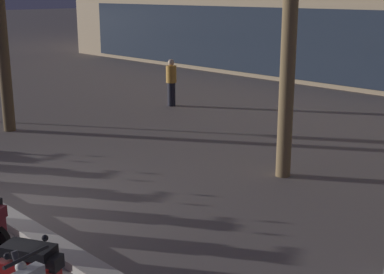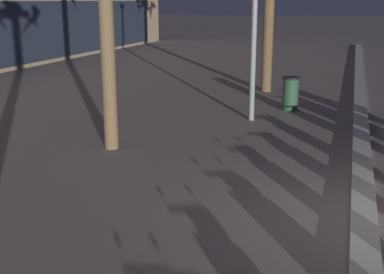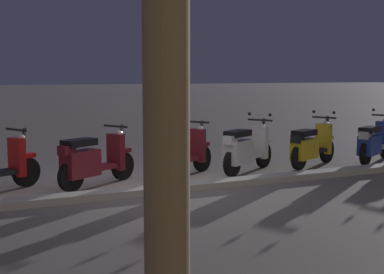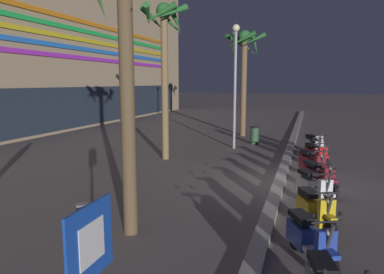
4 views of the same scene
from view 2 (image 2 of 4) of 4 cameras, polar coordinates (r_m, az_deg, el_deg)
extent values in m
plane|color=slate|center=(7.60, 19.83, -9.14)|extent=(200.00, 200.00, 0.00)
cube|color=#BCB7AD|center=(7.57, 18.99, -8.66)|extent=(60.00, 0.36, 0.12)
cylinder|color=brown|center=(17.23, 8.81, 15.12)|extent=(0.35, 0.35, 6.05)
cylinder|color=#2D5638|center=(14.47, 11.16, 4.76)|extent=(0.44, 0.44, 0.90)
cylinder|color=black|center=(14.39, 11.26, 6.60)|extent=(0.48, 0.48, 0.06)
cylinder|color=#939399|center=(12.85, 7.17, 14.49)|extent=(0.14, 0.14, 5.74)
camera|label=1|loc=(15.91, 33.18, 15.08)|focal=50.84mm
camera|label=3|loc=(13.14, -19.37, 9.77)|focal=50.51mm
camera|label=4|loc=(5.01, -175.81, -12.09)|focal=33.14mm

